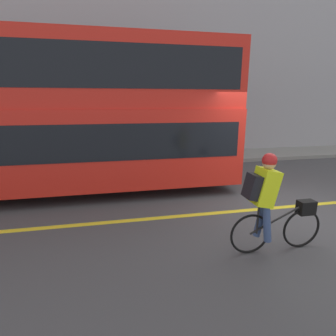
{
  "coord_description": "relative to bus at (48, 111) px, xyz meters",
  "views": [
    {
      "loc": [
        -3.55,
        -4.64,
        2.29
      ],
      "look_at": [
        -2.54,
        0.32,
        1.0
      ],
      "focal_mm": 28.0,
      "sensor_mm": 36.0,
      "label": 1
    }
  ],
  "objects": [
    {
      "name": "trash_bin",
      "position": [
        4.75,
        3.03,
        -1.47
      ],
      "size": [
        0.54,
        0.54,
        0.91
      ],
      "color": "#515156",
      "rests_on": "sidewalk_curb"
    },
    {
      "name": "cyclist_on_bike",
      "position": [
        3.8,
        -3.69,
        -1.2
      ],
      "size": [
        1.54,
        0.32,
        1.58
      ],
      "color": "black",
      "rests_on": "ground_plane"
    },
    {
      "name": "building_facade",
      "position": [
        5.12,
        4.29,
        2.9
      ],
      "size": [
        60.0,
        0.3,
        9.92
      ],
      "color": "#9E9EA3",
      "rests_on": "ground_plane"
    },
    {
      "name": "bus",
      "position": [
        0.0,
        0.0,
        0.0
      ],
      "size": [
        9.21,
        2.54,
        3.71
      ],
      "color": "black",
      "rests_on": "ground_plane"
    },
    {
      "name": "sidewalk_curb",
      "position": [
        5.12,
        3.13,
        -1.99
      ],
      "size": [
        60.0,
        2.02,
        0.14
      ],
      "color": "gray",
      "rests_on": "ground_plane"
    },
    {
      "name": "road_center_line",
      "position": [
        5.12,
        -2.17,
        -2.05
      ],
      "size": [
        50.0,
        0.14,
        0.01
      ],
      "primitive_type": "cube",
      "color": "yellow",
      "rests_on": "ground_plane"
    },
    {
      "name": "ground_plane",
      "position": [
        5.12,
        -2.35,
        -2.06
      ],
      "size": [
        80.0,
        80.0,
        0.0
      ],
      "primitive_type": "plane",
      "color": "#424244"
    }
  ]
}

